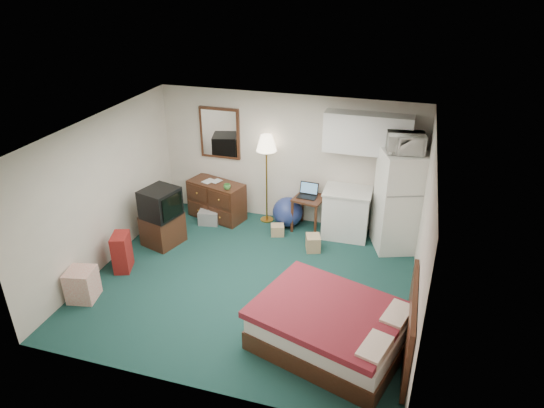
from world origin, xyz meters
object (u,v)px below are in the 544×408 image
(dresser, at_px, (217,200))
(floor_lamp, at_px, (267,179))
(tv_stand, at_px, (163,229))
(fridge, at_px, (400,201))
(kitchen_counter, at_px, (346,214))
(suitcase, at_px, (122,252))
(bed, at_px, (331,327))
(desk, at_px, (309,213))

(dresser, distance_m, floor_lamp, 1.12)
(dresser, bearing_deg, tv_stand, -98.81)
(dresser, distance_m, fridge, 3.51)
(kitchen_counter, height_order, fridge, fridge)
(fridge, distance_m, tv_stand, 4.22)
(suitcase, bearing_deg, bed, -31.29)
(kitchen_counter, distance_m, fridge, 1.03)
(floor_lamp, relative_size, suitcase, 2.72)
(bed, distance_m, tv_stand, 3.80)
(floor_lamp, height_order, kitchen_counter, floor_lamp)
(bed, height_order, tv_stand, bed)
(desk, bearing_deg, dresser, -167.80)
(suitcase, bearing_deg, kitchen_counter, 14.01)
(fridge, xyz_separation_m, suitcase, (-4.26, -2.04, -0.58))
(dresser, height_order, kitchen_counter, kitchen_counter)
(fridge, bearing_deg, bed, -122.63)
(floor_lamp, xyz_separation_m, desk, (0.87, -0.12, -0.54))
(fridge, relative_size, bed, 0.98)
(bed, bearing_deg, dresser, 151.05)
(dresser, distance_m, bed, 4.07)
(floor_lamp, bearing_deg, suitcase, -127.42)
(floor_lamp, height_order, fridge, fridge)
(dresser, relative_size, desk, 1.65)
(dresser, bearing_deg, floor_lamp, 25.82)
(desk, bearing_deg, floor_lamp, -177.13)
(dresser, xyz_separation_m, bed, (2.82, -2.93, -0.08))
(fridge, bearing_deg, suitcase, -174.09)
(desk, xyz_separation_m, kitchen_counter, (0.71, -0.02, 0.11))
(kitchen_counter, distance_m, suitcase, 4.00)
(tv_stand, bearing_deg, suitcase, -86.67)
(desk, relative_size, fridge, 0.37)
(dresser, bearing_deg, desk, 17.61)
(desk, distance_m, fridge, 1.73)
(dresser, relative_size, kitchen_counter, 1.24)
(floor_lamp, xyz_separation_m, fridge, (2.49, -0.28, 0.02))
(floor_lamp, height_order, desk, floor_lamp)
(floor_lamp, distance_m, fridge, 2.51)
(floor_lamp, distance_m, bed, 3.65)
(fridge, bearing_deg, tv_stand, 175.44)
(tv_stand, bearing_deg, desk, 44.44)
(desk, bearing_deg, tv_stand, -141.94)
(dresser, height_order, tv_stand, dresser)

